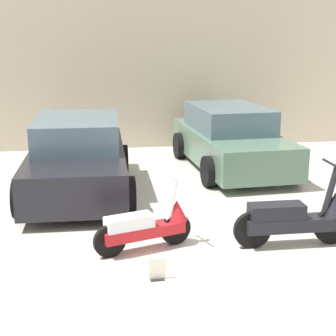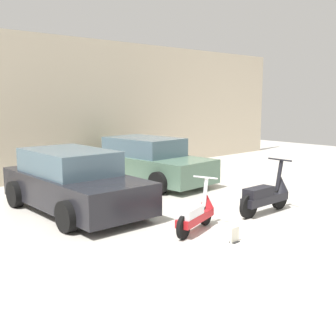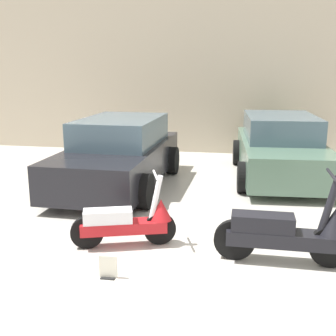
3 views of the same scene
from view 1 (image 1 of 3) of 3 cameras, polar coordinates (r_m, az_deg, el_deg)
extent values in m
plane|color=beige|center=(6.08, 8.48, -12.01)|extent=(28.00, 28.00, 0.00)
cube|color=beige|center=(12.64, -0.91, 11.73)|extent=(19.60, 0.12, 4.18)
cylinder|color=black|center=(6.86, 0.85, -6.77)|extent=(0.42, 0.20, 0.42)
cylinder|color=black|center=(6.52, -6.48, -8.05)|extent=(0.42, 0.20, 0.42)
cube|color=#B2191E|center=(6.66, -2.72, -6.99)|extent=(1.12, 0.59, 0.15)
cube|color=white|center=(6.53, -4.32, -6.00)|extent=(0.66, 0.42, 0.16)
cylinder|color=white|center=(6.70, 0.49, -3.48)|extent=(0.21, 0.13, 0.59)
cylinder|color=white|center=(6.62, 0.50, -1.04)|extent=(0.18, 0.47, 0.03)
cone|color=#B2191E|center=(6.78, 0.98, -4.68)|extent=(0.35, 0.35, 0.27)
cylinder|color=black|center=(7.21, 17.69, -6.12)|extent=(0.49, 0.09, 0.49)
cylinder|color=black|center=(6.82, 9.32, -6.79)|extent=(0.49, 0.09, 0.49)
cube|color=black|center=(6.97, 13.65, -5.99)|extent=(1.29, 0.31, 0.17)
cube|color=black|center=(6.83, 11.93, -4.70)|extent=(0.72, 0.29, 0.19)
cylinder|color=black|center=(7.03, 17.57, -2.37)|extent=(0.23, 0.09, 0.70)
cylinder|color=black|center=(6.94, 17.79, 0.38)|extent=(0.04, 0.57, 0.03)
cone|color=black|center=(7.12, 18.02, -3.78)|extent=(0.33, 0.33, 0.32)
cube|color=black|center=(9.14, -9.96, 0.21)|extent=(1.68, 3.86, 0.64)
cube|color=slate|center=(9.24, -10.05, 3.99)|extent=(1.45, 2.17, 0.50)
cylinder|color=black|center=(8.04, -4.35, -2.97)|extent=(0.21, 0.59, 0.58)
cylinder|color=black|center=(8.14, -16.10, -3.30)|extent=(0.21, 0.59, 0.58)
cylinder|color=black|center=(10.33, -5.04, 0.95)|extent=(0.21, 0.59, 0.58)
cylinder|color=black|center=(10.40, -14.19, 0.66)|extent=(0.21, 0.59, 0.58)
cube|color=#51705B|center=(10.71, 7.03, 2.38)|extent=(1.81, 3.87, 0.63)
cube|color=slate|center=(10.82, 6.73, 5.54)|extent=(1.52, 2.20, 0.49)
cylinder|color=black|center=(10.01, 13.60, 0.13)|extent=(0.23, 0.59, 0.58)
cylinder|color=black|center=(9.42, 4.60, -0.38)|extent=(0.23, 0.59, 0.58)
cylinder|color=black|center=(12.10, 8.87, 2.82)|extent=(0.23, 0.59, 0.58)
cylinder|color=black|center=(11.63, 1.31, 2.51)|extent=(0.23, 0.59, 0.58)
cube|color=black|center=(6.00, -1.21, -12.16)|extent=(0.16, 0.12, 0.01)
cube|color=silver|center=(5.95, -1.22, -11.10)|extent=(0.20, 0.04, 0.26)
camera|label=2|loc=(4.85, -84.55, -2.41)|focal=45.00mm
camera|label=3|loc=(2.47, 48.31, -0.86)|focal=45.00mm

